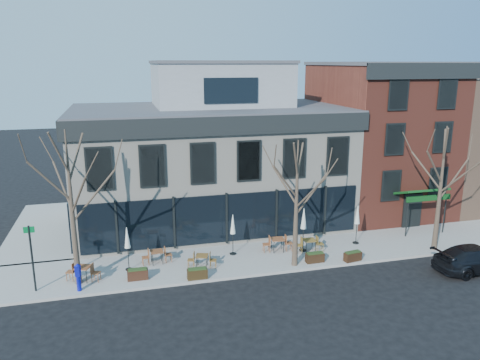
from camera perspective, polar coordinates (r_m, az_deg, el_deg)
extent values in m
plane|color=black|center=(29.35, -1.67, -8.14)|extent=(120.00, 120.00, 0.00)
cube|color=gray|center=(28.29, 5.84, -8.92)|extent=(33.50, 4.70, 0.15)
cube|color=gray|center=(34.69, -22.56, -5.56)|extent=(4.50, 12.00, 0.15)
cube|color=beige|center=(32.83, -3.69, 1.58)|extent=(18.00, 10.00, 8.00)
cube|color=#47474C|center=(32.19, -3.80, 8.64)|extent=(18.30, 10.30, 0.30)
cube|color=black|center=(27.27, -1.72, 6.61)|extent=(18.30, 0.25, 1.10)
cube|color=black|center=(31.82, -20.25, 6.83)|extent=(0.25, 10.30, 1.10)
cube|color=black|center=(28.62, -1.67, -4.66)|extent=(17.20, 0.12, 3.00)
cube|color=black|center=(31.98, -19.44, -3.45)|extent=(0.12, 7.50, 3.00)
cube|color=gray|center=(33.26, -2.46, 11.51)|extent=(9.00, 6.50, 3.00)
cube|color=maroon|center=(37.22, 16.39, 4.88)|extent=(8.00, 10.00, 11.00)
cube|color=#47474C|center=(36.79, 17.00, 13.44)|extent=(8.20, 10.20, 0.25)
cube|color=black|center=(32.52, 21.72, 12.25)|extent=(8.20, 0.25, 1.00)
cube|color=#0C3812|center=(32.97, 21.25, -1.28)|extent=(3.20, 1.66, 0.67)
cube|color=black|center=(34.04, 20.22, -3.62)|extent=(1.40, 0.10, 2.50)
cube|color=#8C664C|center=(44.00, 26.96, 4.61)|extent=(12.00, 12.00, 10.00)
cone|color=#382B21|center=(24.43, -19.79, -3.41)|extent=(0.34, 0.34, 7.92)
cylinder|color=#382B21|center=(24.37, -17.37, -1.85)|extent=(2.23, 0.50, 2.48)
cylinder|color=#382B21|center=(25.13, -20.84, -0.57)|extent=(1.03, 2.05, 2.14)
cylinder|color=#382B21|center=(23.83, -22.17, -0.19)|extent=(1.80, 0.75, 2.21)
cylinder|color=#382B21|center=(23.21, -19.07, -1.82)|extent=(1.03, 2.04, 2.28)
cone|color=#382B21|center=(25.44, 6.88, -3.00)|extent=(0.34, 0.34, 7.04)
cylinder|color=#382B21|center=(25.80, 8.75, -1.65)|extent=(2.00, 0.46, 2.21)
cylinder|color=#382B21|center=(25.82, 5.42, -0.59)|extent=(0.93, 1.84, 1.91)
cylinder|color=#382B21|center=(24.56, 5.58, -0.26)|extent=(1.61, 0.68, 1.97)
cylinder|color=#382B21|center=(24.59, 8.53, -1.63)|extent=(0.93, 1.83, 2.03)
cone|color=#382B21|center=(29.80, 23.23, -1.08)|extent=(0.34, 0.34, 7.48)
cylinder|color=#382B21|center=(30.43, 24.63, 0.12)|extent=(2.12, 0.48, 2.35)
cylinder|color=#382B21|center=(30.03, 21.72, 1.09)|extent=(0.98, 1.94, 2.03)
cylinder|color=#382B21|center=(28.77, 22.60, 1.46)|extent=(1.71, 0.71, 2.09)
cylinder|color=#382B21|center=(29.17, 25.14, 0.22)|extent=(0.98, 1.94, 2.16)
cylinder|color=black|center=(25.17, -24.00, -8.77)|extent=(0.10, 0.10, 3.40)
cube|color=#005926|center=(24.65, -24.35, -5.55)|extent=(0.50, 0.04, 0.30)
imported|color=black|center=(28.97, 26.87, -8.52)|extent=(5.02, 2.23, 1.43)
cylinder|color=#0B1198|center=(24.93, -19.04, -11.82)|extent=(0.22, 0.22, 0.77)
cube|color=#0B1198|center=(24.65, -19.16, -10.43)|extent=(0.30, 0.27, 0.55)
cone|color=#0B1198|center=(24.52, -19.23, -9.73)|extent=(0.29, 0.29, 0.13)
cube|color=brown|center=(25.75, -18.62, -10.02)|extent=(0.93, 0.93, 0.04)
cylinder|color=black|center=(25.78, -19.41, -10.99)|extent=(0.04, 0.04, 0.75)
cylinder|color=black|center=(25.55, -18.21, -11.13)|extent=(0.04, 0.04, 0.75)
cylinder|color=black|center=(26.26, -18.88, -10.48)|extent=(0.04, 0.04, 0.75)
cylinder|color=black|center=(26.03, -17.69, -10.60)|extent=(0.04, 0.04, 0.75)
cube|color=brown|center=(26.84, -10.12, -8.56)|extent=(0.73, 0.73, 0.04)
cylinder|color=black|center=(26.70, -10.58, -9.55)|extent=(0.04, 0.04, 0.70)
cylinder|color=black|center=(26.77, -9.40, -9.44)|extent=(0.04, 0.04, 0.70)
cylinder|color=black|center=(27.20, -10.75, -9.11)|extent=(0.04, 0.04, 0.70)
cylinder|color=black|center=(27.27, -9.60, -8.99)|extent=(0.04, 0.04, 0.70)
cube|color=brown|center=(26.05, -4.66, -9.18)|extent=(0.82, 0.82, 0.04)
cylinder|color=black|center=(25.98, -5.30, -10.09)|extent=(0.04, 0.04, 0.67)
cylinder|color=black|center=(25.92, -4.13, -10.12)|extent=(0.04, 0.04, 0.67)
cylinder|color=black|center=(26.46, -5.15, -9.62)|extent=(0.04, 0.04, 0.67)
cylinder|color=black|center=(26.40, -4.01, -9.66)|extent=(0.04, 0.04, 0.67)
cube|color=brown|center=(28.13, 4.62, -7.18)|extent=(0.80, 0.80, 0.04)
cylinder|color=black|center=(27.94, 4.16, -8.18)|extent=(0.04, 0.04, 0.76)
cylinder|color=black|center=(28.08, 5.34, -8.09)|extent=(0.04, 0.04, 0.76)
cylinder|color=black|center=(28.47, 3.89, -7.74)|extent=(0.04, 0.04, 0.76)
cylinder|color=black|center=(28.60, 5.05, -7.66)|extent=(0.04, 0.04, 0.76)
cube|color=brown|center=(28.27, 8.46, -7.24)|extent=(0.76, 0.76, 0.04)
cylinder|color=black|center=(28.08, 8.07, -8.21)|extent=(0.04, 0.04, 0.73)
cylinder|color=black|center=(28.25, 9.17, -8.11)|extent=(0.04, 0.04, 0.73)
cylinder|color=black|center=(28.57, 7.71, -7.79)|extent=(0.04, 0.04, 0.73)
cylinder|color=black|center=(28.75, 8.79, -7.69)|extent=(0.04, 0.04, 0.73)
cylinder|color=black|center=(26.63, -13.37, -10.54)|extent=(0.39, 0.39, 0.05)
cylinder|color=black|center=(26.25, -13.49, -8.65)|extent=(0.04, 0.04, 1.96)
cone|color=silver|center=(25.92, -13.60, -6.83)|extent=(0.32, 0.32, 1.16)
cylinder|color=black|center=(27.89, -0.87, -8.97)|extent=(0.39, 0.39, 0.05)
cylinder|color=black|center=(27.52, -0.88, -7.15)|extent=(0.04, 0.04, 1.96)
cone|color=silver|center=(27.21, -0.88, -5.39)|extent=(0.32, 0.32, 1.16)
cylinder|color=black|center=(28.61, 7.64, -8.48)|extent=(0.43, 0.43, 0.06)
cylinder|color=black|center=(28.23, 7.71, -6.52)|extent=(0.05, 0.05, 2.15)
cone|color=beige|center=(27.90, 7.78, -4.64)|extent=(0.35, 0.35, 1.27)
cylinder|color=black|center=(30.34, 13.92, -7.44)|extent=(0.40, 0.40, 0.05)
cylinder|color=black|center=(30.00, 14.03, -5.73)|extent=(0.05, 0.05, 1.98)
cone|color=beige|center=(29.72, 14.13, -4.10)|extent=(0.32, 0.32, 1.17)
cube|color=black|center=(25.35, -12.36, -11.20)|extent=(1.06, 0.43, 0.53)
cube|color=#1E3314|center=(25.23, -12.40, -10.61)|extent=(0.96, 0.34, 0.08)
cube|color=#2E210F|center=(24.96, -5.22, -11.33)|extent=(1.05, 0.44, 0.52)
cube|color=#1E3314|center=(24.84, -5.24, -10.74)|extent=(0.95, 0.35, 0.08)
cube|color=black|center=(27.09, 9.11, -9.34)|extent=(1.04, 0.43, 0.52)
cube|color=#1E3314|center=(26.98, 9.13, -8.79)|extent=(0.94, 0.34, 0.08)
cube|color=black|center=(27.68, 13.57, -9.06)|extent=(1.06, 0.56, 0.51)
cube|color=#1E3314|center=(27.58, 13.61, -8.54)|extent=(0.95, 0.46, 0.08)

